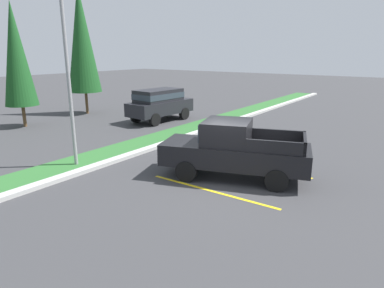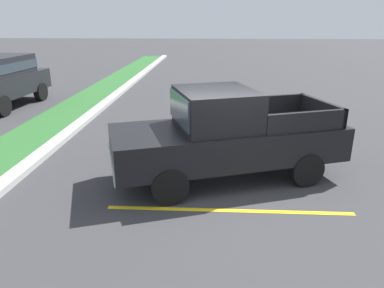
% 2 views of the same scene
% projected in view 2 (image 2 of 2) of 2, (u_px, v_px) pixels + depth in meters
% --- Properties ---
extents(ground_plane, '(120.00, 120.00, 0.00)m').
position_uv_depth(ground_plane, '(230.00, 190.00, 7.80)').
color(ground_plane, '#38383A').
extents(parking_line_near, '(0.12, 4.80, 0.01)m').
position_uv_depth(parking_line_near, '(229.00, 210.00, 6.94)').
color(parking_line_near, yellow).
rests_on(parking_line_near, ground).
extents(parking_line_far, '(0.12, 4.80, 0.01)m').
position_uv_depth(parking_line_far, '(224.00, 153.00, 9.86)').
color(parking_line_far, yellow).
rests_on(parking_line_far, ground).
extents(curb_strip, '(56.00, 0.40, 0.15)m').
position_uv_depth(curb_strip, '(8.00, 181.00, 8.03)').
color(curb_strip, '#B2B2AD').
rests_on(curb_strip, ground).
extents(pickup_truck_main, '(3.46, 5.55, 2.10)m').
position_uv_depth(pickup_truck_main, '(226.00, 136.00, 8.04)').
color(pickup_truck_main, black).
rests_on(pickup_truck_main, ground).
extents(suv_distant, '(4.71, 2.20, 2.10)m').
position_uv_depth(suv_distant, '(0.00, 78.00, 14.53)').
color(suv_distant, black).
rests_on(suv_distant, ground).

